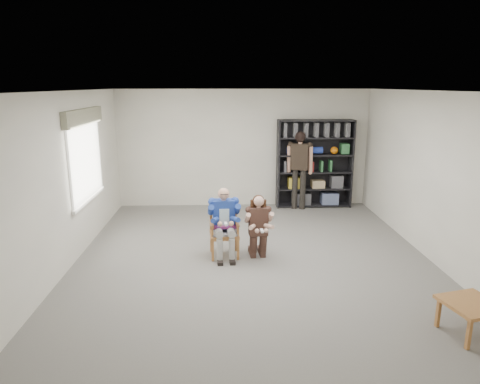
{
  "coord_description": "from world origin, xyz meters",
  "views": [
    {
      "loc": [
        -0.51,
        -6.72,
        2.89
      ],
      "look_at": [
        -0.2,
        0.6,
        1.05
      ],
      "focal_mm": 32.0,
      "sensor_mm": 36.0,
      "label": 1
    }
  ],
  "objects_px": {
    "kneeling_woman": "(259,227)",
    "standing_man": "(299,171)",
    "seated_man": "(224,223)",
    "side_table": "(470,318)",
    "bookshelf": "(314,164)",
    "armchair": "(224,230)"
  },
  "relations": [
    {
      "from": "armchair",
      "to": "side_table",
      "type": "xyz_separation_m",
      "value": [
        2.89,
        -2.54,
        -0.26
      ]
    },
    {
      "from": "standing_man",
      "to": "armchair",
      "type": "bearing_deg",
      "value": -104.73
    },
    {
      "from": "bookshelf",
      "to": "standing_man",
      "type": "bearing_deg",
      "value": -154.69
    },
    {
      "from": "side_table",
      "to": "seated_man",
      "type": "bearing_deg",
      "value": 138.68
    },
    {
      "from": "armchair",
      "to": "side_table",
      "type": "relative_size",
      "value": 1.55
    },
    {
      "from": "armchair",
      "to": "seated_man",
      "type": "height_order",
      "value": "seated_man"
    },
    {
      "from": "seated_man",
      "to": "side_table",
      "type": "xyz_separation_m",
      "value": [
        2.89,
        -2.54,
        -0.4
      ]
    },
    {
      "from": "bookshelf",
      "to": "standing_man",
      "type": "relative_size",
      "value": 1.14
    },
    {
      "from": "seated_man",
      "to": "side_table",
      "type": "height_order",
      "value": "seated_man"
    },
    {
      "from": "seated_man",
      "to": "kneeling_woman",
      "type": "distance_m",
      "value": 0.59
    },
    {
      "from": "kneeling_woman",
      "to": "side_table",
      "type": "relative_size",
      "value": 1.85
    },
    {
      "from": "bookshelf",
      "to": "side_table",
      "type": "relative_size",
      "value": 3.49
    },
    {
      "from": "side_table",
      "to": "standing_man",
      "type": "bearing_deg",
      "value": 101.49
    },
    {
      "from": "kneeling_woman",
      "to": "side_table",
      "type": "distance_m",
      "value": 3.36
    },
    {
      "from": "bookshelf",
      "to": "side_table",
      "type": "xyz_separation_m",
      "value": [
        0.7,
        -5.58,
        -0.84
      ]
    },
    {
      "from": "seated_man",
      "to": "bookshelf",
      "type": "bearing_deg",
      "value": 49.88
    },
    {
      "from": "armchair",
      "to": "kneeling_woman",
      "type": "distance_m",
      "value": 0.6
    },
    {
      "from": "bookshelf",
      "to": "seated_man",
      "type": "bearing_deg",
      "value": -125.69
    },
    {
      "from": "bookshelf",
      "to": "side_table",
      "type": "height_order",
      "value": "bookshelf"
    },
    {
      "from": "kneeling_woman",
      "to": "standing_man",
      "type": "bearing_deg",
      "value": 63.43
    },
    {
      "from": "standing_man",
      "to": "side_table",
      "type": "height_order",
      "value": "standing_man"
    },
    {
      "from": "armchair",
      "to": "kneeling_woman",
      "type": "xyz_separation_m",
      "value": [
        0.58,
        -0.12,
        0.09
      ]
    }
  ]
}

